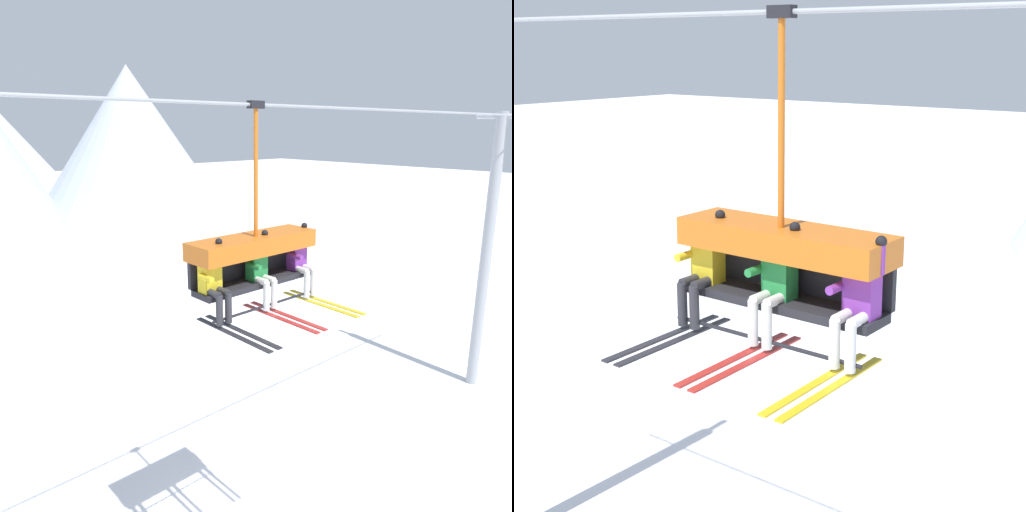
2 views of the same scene
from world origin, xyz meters
TOP-DOWN VIEW (x-y plane):
  - lift_cable at (1.12, -0.80)m, footprint 20.13×0.05m
  - chairlift_chair at (-0.94, -0.73)m, footprint 2.40×0.74m
  - skier_yellow at (-1.92, -0.94)m, footprint 0.48×1.70m
  - skier_green at (-0.94, -0.94)m, footprint 0.48×1.70m
  - skier_purple at (0.05, -0.94)m, footprint 0.48×1.70m

SIDE VIEW (x-z plane):
  - skier_yellow at x=-1.92m, z-range 5.86..7.20m
  - skier_green at x=-0.94m, z-range 5.86..7.20m
  - skier_purple at x=0.05m, z-range 5.86..7.20m
  - chairlift_chair at x=-0.94m, z-range 5.16..8.48m
  - lift_cable at x=1.12m, z-range 9.18..9.23m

